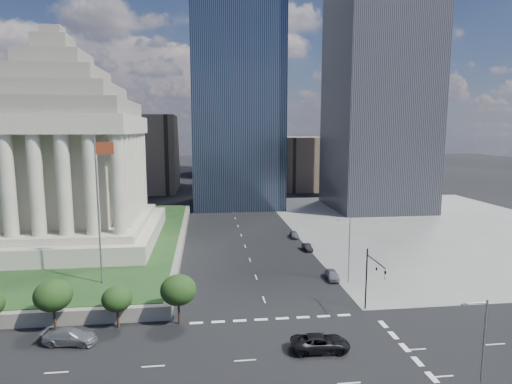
{
  "coord_description": "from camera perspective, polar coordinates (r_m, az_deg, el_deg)",
  "views": [
    {
      "loc": [
        -7.69,
        -34.6,
        22.82
      ],
      "look_at": [
        -1.88,
        13.5,
        15.74
      ],
      "focal_mm": 30.0,
      "sensor_mm": 36.0,
      "label": 1
    }
  ],
  "objects": [
    {
      "name": "flagpole",
      "position": [
        61.06,
        -20.18,
        -1.35
      ],
      "size": [
        2.52,
        0.24,
        20.0
      ],
      "color": "slate",
      "rests_on": "plaza_lawn"
    },
    {
      "name": "sidewalk_ne",
      "position": [
        111.14,
        22.25,
        -4.16
      ],
      "size": [
        68.0,
        90.0,
        0.03
      ],
      "primitive_type": "cube",
      "color": "slate",
      "rests_on": "ground"
    },
    {
      "name": "plaza_lawn",
      "position": [
        94.81,
        -30.0,
        -5.6
      ],
      "size": [
        64.0,
        68.0,
        0.1
      ],
      "primitive_type": "cube",
      "color": "#1A3415",
      "rests_on": "plaza_terrace"
    },
    {
      "name": "highrise_ne",
      "position": [
        132.33,
        16.33,
        19.85
      ],
      "size": [
        26.0,
        28.0,
        100.0
      ],
      "primitive_type": "cube",
      "color": "black",
      "rests_on": "ground"
    },
    {
      "name": "building_filler_nw",
      "position": [
        166.34,
        -14.64,
        5.01
      ],
      "size": [
        24.0,
        30.0,
        28.0
      ],
      "primitive_type": "cube",
      "color": "brown",
      "rests_on": "ground"
    },
    {
      "name": "street_lamp_south",
      "position": [
        39.42,
        27.8,
        -18.5
      ],
      "size": [
        2.13,
        0.22,
        10.0
      ],
      "color": "slate",
      "rests_on": "ground"
    },
    {
      "name": "building_filler_ne",
      "position": [
        169.8,
        6.67,
        3.93
      ],
      "size": [
        20.0,
        30.0,
        20.0
      ],
      "primitive_type": "cube",
      "color": "brown",
      "rests_on": "ground"
    },
    {
      "name": "ground",
      "position": [
        136.74,
        -3.56,
        -1.31
      ],
      "size": [
        500.0,
        500.0,
        0.0
      ],
      "primitive_type": "plane",
      "color": "black",
      "rests_on": "ground"
    },
    {
      "name": "pickup_truck",
      "position": [
        47.59,
        8.58,
        -19.27
      ],
      "size": [
        3.1,
        6.27,
        1.71
      ],
      "primitive_type": "imported",
      "rotation": [
        0.0,
        0.0,
        1.53
      ],
      "color": "black",
      "rests_on": "ground"
    },
    {
      "name": "war_memorial",
      "position": [
        86.7,
        -24.72,
        6.62
      ],
      "size": [
        34.0,
        34.0,
        39.0
      ],
      "primitive_type": null,
      "color": "gray",
      "rests_on": "plaza_lawn"
    },
    {
      "name": "plaza_terrace",
      "position": [
        95.03,
        -29.96,
        -6.16
      ],
      "size": [
        66.0,
        70.0,
        1.8
      ],
      "primitive_type": "cube",
      "color": "slate",
      "rests_on": "ground"
    },
    {
      "name": "parked_sedan_near",
      "position": [
        67.82,
        10.13,
        -10.82
      ],
      "size": [
        2.14,
        4.49,
        1.48
      ],
      "primitive_type": "imported",
      "rotation": [
        0.0,
        0.0,
        -0.09
      ],
      "color": "gray",
      "rests_on": "ground"
    },
    {
      "name": "suv_grey",
      "position": [
        52.33,
        -23.53,
        -17.27
      ],
      "size": [
        3.08,
        5.96,
        1.65
      ],
      "primitive_type": "imported",
      "rotation": [
        0.0,
        0.0,
        1.43
      ],
      "color": "#595B61",
      "rests_on": "ground"
    },
    {
      "name": "street_lamp_north",
      "position": [
        65.48,
        12.19,
        -7.07
      ],
      "size": [
        2.13,
        0.22,
        10.0
      ],
      "color": "slate",
      "rests_on": "ground"
    },
    {
      "name": "traffic_signal_ne",
      "position": [
        55.22,
        15.22,
        -10.54
      ],
      "size": [
        0.3,
        5.74,
        8.0
      ],
      "color": "black",
      "rests_on": "ground"
    },
    {
      "name": "parked_sedan_far",
      "position": [
        91.83,
        5.13,
        -5.66
      ],
      "size": [
        1.84,
        4.15,
        1.39
      ],
      "primitive_type": "imported",
      "rotation": [
        0.0,
        0.0,
        -0.05
      ],
      "color": "#5C5E63",
      "rests_on": "ground"
    },
    {
      "name": "midrise_glass",
      "position": [
        130.16,
        -2.66,
        11.47
      ],
      "size": [
        26.0,
        26.0,
        60.0
      ],
      "primitive_type": "cube",
      "color": "black",
      "rests_on": "ground"
    },
    {
      "name": "parked_sedan_mid",
      "position": [
        82.65,
        6.86,
        -7.33
      ],
      "size": [
        3.79,
        1.49,
        1.23
      ],
      "primitive_type": "imported",
      "rotation": [
        0.0,
        0.0,
        0.05
      ],
      "color": "black",
      "rests_on": "ground"
    }
  ]
}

